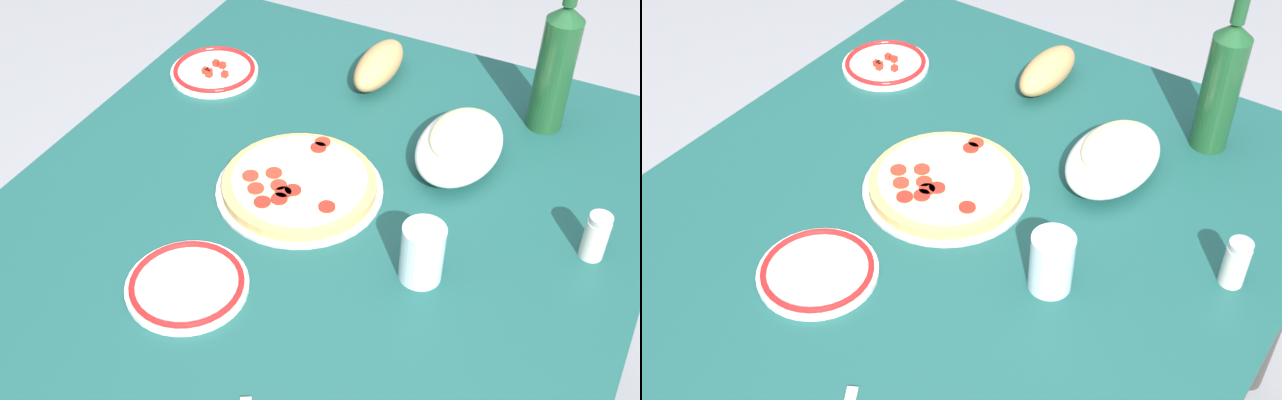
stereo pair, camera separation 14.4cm
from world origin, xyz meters
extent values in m
cube|color=#194C47|center=(0.00, 0.00, 0.73)|extent=(1.23, 1.09, 0.03)
cylinder|color=#33302D|center=(0.56, 0.49, 0.36)|extent=(0.07, 0.07, 0.71)
cylinder|color=#B7B7BC|center=(0.04, 0.06, 0.74)|extent=(0.30, 0.30, 0.01)
cylinder|color=tan|center=(0.04, 0.06, 0.76)|extent=(0.28, 0.28, 0.02)
cylinder|color=beige|center=(0.04, 0.06, 0.77)|extent=(0.24, 0.24, 0.01)
cylinder|color=maroon|center=(0.00, 0.05, 0.77)|extent=(0.03, 0.03, 0.00)
cylinder|color=maroon|center=(-0.01, -0.02, 0.77)|extent=(0.03, 0.03, 0.00)
cylinder|color=#B22D1E|center=(0.00, 0.08, 0.77)|extent=(0.03, 0.03, 0.00)
cylinder|color=#B22D1E|center=(0.14, 0.07, 0.77)|extent=(0.03, 0.03, 0.00)
cylinder|color=maroon|center=(-0.01, 0.07, 0.77)|extent=(0.03, 0.03, 0.00)
cylinder|color=#B22D1E|center=(0.00, 0.14, 0.77)|extent=(0.03, 0.03, 0.00)
cylinder|color=#B22D1E|center=(-0.03, 0.11, 0.77)|extent=(0.03, 0.03, 0.00)
cylinder|color=#B22D1E|center=(0.03, 0.11, 0.77)|extent=(0.03, 0.03, 0.00)
cylinder|color=maroon|center=(-0.05, 0.09, 0.77)|extent=(0.03, 0.03, 0.00)
cylinder|color=maroon|center=(-0.03, 0.06, 0.77)|extent=(0.03, 0.03, 0.00)
cylinder|color=maroon|center=(0.13, 0.07, 0.77)|extent=(0.03, 0.03, 0.00)
ellipsoid|color=white|center=(0.24, -0.17, 0.78)|extent=(0.24, 0.15, 0.07)
ellipsoid|color=#AD2819|center=(0.24, -0.17, 0.79)|extent=(0.20, 0.12, 0.03)
ellipsoid|color=beige|center=(0.24, -0.17, 0.81)|extent=(0.17, 0.10, 0.02)
cylinder|color=#194723|center=(0.43, -0.28, 0.86)|extent=(0.07, 0.07, 0.23)
cone|color=#194723|center=(0.43, -0.28, 0.99)|extent=(0.07, 0.07, 0.03)
cylinder|color=#194723|center=(0.43, -0.28, 1.04)|extent=(0.03, 0.03, 0.07)
cylinder|color=silver|center=(-0.06, -0.21, 0.79)|extent=(0.07, 0.07, 0.10)
cylinder|color=white|center=(-0.25, 0.11, 0.75)|extent=(0.20, 0.20, 0.01)
torus|color=red|center=(-0.25, 0.11, 0.75)|extent=(0.18, 0.18, 0.01)
cylinder|color=white|center=(0.29, 0.40, 0.75)|extent=(0.19, 0.19, 0.01)
torus|color=red|center=(0.29, 0.40, 0.75)|extent=(0.17, 0.17, 0.01)
cube|color=#AD2819|center=(0.30, 0.39, 0.76)|extent=(0.01, 0.01, 0.01)
cube|color=#AD2819|center=(0.27, 0.40, 0.76)|extent=(0.01, 0.01, 0.01)
cube|color=#AD2819|center=(0.26, 0.39, 0.76)|extent=(0.01, 0.01, 0.01)
cube|color=#AD2819|center=(0.28, 0.36, 0.76)|extent=(0.01, 0.01, 0.01)
cube|color=#AD2819|center=(0.27, 0.41, 0.76)|extent=(0.01, 0.01, 0.01)
cube|color=#AD2819|center=(0.30, 0.40, 0.76)|extent=(0.01, 0.01, 0.01)
ellipsoid|color=tan|center=(0.43, 0.08, 0.78)|extent=(0.19, 0.08, 0.07)
cylinder|color=silver|center=(0.11, -0.45, 0.78)|extent=(0.04, 0.04, 0.07)
cylinder|color=#B7B7BC|center=(0.11, -0.45, 0.82)|extent=(0.04, 0.04, 0.01)
camera|label=1|loc=(-0.96, -0.48, 1.74)|focal=46.86mm
camera|label=2|loc=(-0.88, -0.61, 1.74)|focal=46.86mm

